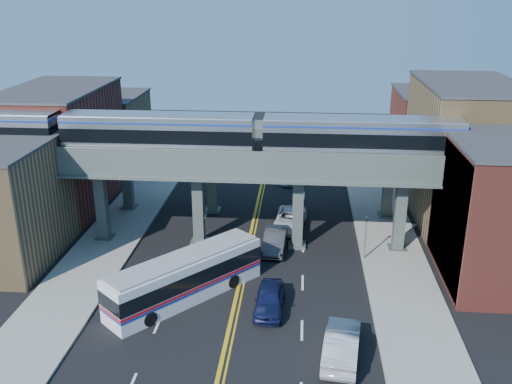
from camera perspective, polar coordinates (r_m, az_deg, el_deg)
ground at (r=39.79m, az=-1.93°, el=-10.17°), size 120.00×120.00×0.00m
sidewalk_west at (r=50.91m, az=-13.60°, el=-3.62°), size 5.00×70.00×0.16m
sidewalk_east at (r=48.98m, az=12.98°, el=-4.53°), size 5.00×70.00×0.16m
building_west_b at (r=56.91m, az=-18.94°, el=4.15°), size 8.00×14.00×11.00m
building_west_c at (r=68.98m, az=-14.64°, el=5.95°), size 8.00×10.00×8.00m
building_east_a at (r=43.42m, az=23.71°, el=-1.97°), size 8.00×10.00×10.00m
building_east_b at (r=54.00m, az=20.02°, el=3.76°), size 8.00×14.00×12.00m
building_east_c at (r=66.58m, az=17.14°, el=5.66°), size 8.00×10.00×9.00m
mural_panel at (r=42.37m, az=18.61°, el=-2.19°), size 0.10×9.50×9.50m
elevated_viaduct_near at (r=44.46m, az=-0.85°, el=2.29°), size 52.00×3.60×7.40m
elevated_viaduct_far at (r=51.14m, az=-0.08°, el=4.67°), size 52.00×3.60×7.40m
transit_train at (r=44.89m, az=-9.68°, el=5.82°), size 45.77×2.87×3.34m
stop_sign at (r=41.56m, az=-1.07°, el=-6.02°), size 0.76×0.09×2.63m
traffic_signal at (r=44.16m, az=10.92°, el=-4.00°), size 0.15×0.18×4.10m
transit_bus at (r=38.92m, az=-7.08°, el=-8.49°), size 9.57×10.34×2.97m
car_lane_a at (r=37.64m, az=1.36°, el=-10.68°), size 1.98×4.68×1.58m
car_lane_b at (r=45.69m, az=1.93°, el=-4.84°), size 2.00×4.99×1.61m
car_lane_c at (r=49.84m, az=3.42°, el=-2.73°), size 2.97×5.66×1.52m
car_lane_d at (r=61.98m, az=3.36°, el=1.94°), size 2.88×5.79×1.62m
car_parked_curb at (r=33.69m, az=8.58°, el=-14.79°), size 2.59×5.64×1.79m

